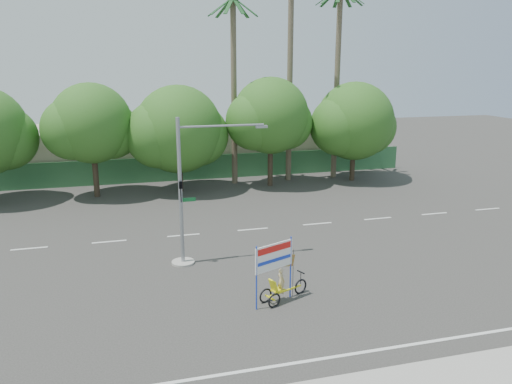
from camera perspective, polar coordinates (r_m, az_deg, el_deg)
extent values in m
plane|color=#33302D|center=(21.30, -0.18, -11.48)|extent=(120.00, 120.00, 0.00)
cube|color=#336B3D|center=(41.16, -7.81, 2.72)|extent=(38.00, 0.08, 2.00)
cube|color=beige|center=(45.41, -21.25, 4.26)|extent=(12.00, 8.00, 4.00)
cube|color=beige|center=(46.94, 1.21, 5.31)|extent=(14.00, 8.00, 3.60)
sphere|color=#32601C|center=(37.95, -26.73, 5.52)|extent=(4.32, 4.32, 4.32)
cylinder|color=#473828|center=(37.33, -17.89, 2.29)|extent=(0.40, 0.40, 3.74)
sphere|color=#32601C|center=(36.80, -18.30, 7.47)|extent=(5.60, 5.60, 5.60)
sphere|color=#32601C|center=(37.12, -16.25, 6.75)|extent=(4.03, 4.03, 4.03)
sphere|color=#32601C|center=(36.69, -20.25, 6.75)|extent=(4.26, 4.26, 4.26)
cylinder|color=#473828|center=(37.51, -8.68, 2.55)|extent=(0.40, 0.40, 3.30)
sphere|color=#32601C|center=(37.01, -8.86, 7.10)|extent=(6.40, 6.40, 6.40)
sphere|color=#32601C|center=(37.56, -6.68, 6.47)|extent=(4.61, 4.61, 4.61)
sphere|color=#32601C|center=(36.69, -11.05, 6.46)|extent=(4.86, 4.86, 4.86)
cylinder|color=#473828|center=(38.81, 1.64, 3.54)|extent=(0.40, 0.40, 3.87)
sphere|color=#32601C|center=(38.29, 1.68, 8.72)|extent=(5.80, 5.80, 5.80)
sphere|color=#32601C|center=(39.03, 3.40, 7.90)|extent=(4.18, 4.18, 4.18)
sphere|color=#32601C|center=(37.74, -0.14, 8.10)|extent=(4.41, 4.41, 4.41)
cylinder|color=#473828|center=(41.35, 11.00, 3.66)|extent=(0.40, 0.40, 3.43)
sphere|color=#32601C|center=(40.89, 11.21, 7.95)|extent=(6.20, 6.20, 6.20)
sphere|color=#32601C|center=(41.85, 12.72, 7.27)|extent=(4.46, 4.46, 4.46)
sphere|color=#32601C|center=(40.11, 9.53, 7.46)|extent=(4.71, 4.71, 4.71)
cylinder|color=#70604C|center=(40.13, 3.90, 13.32)|extent=(0.44, 0.44, 17.00)
cylinder|color=#70604C|center=(41.62, 9.21, 11.84)|extent=(0.44, 0.44, 15.00)
cylinder|color=#70604C|center=(38.99, -2.54, 11.10)|extent=(0.44, 0.44, 14.00)
cube|color=#1C4C21|center=(39.33, -1.22, 20.38)|extent=(1.91, 0.28, 1.36)
cube|color=#1C4C21|center=(39.87, -1.77, 20.30)|extent=(1.65, 1.44, 1.36)
cube|color=#1C4C21|center=(40.06, -2.71, 20.27)|extent=(0.61, 1.93, 1.36)
cube|color=#1C4C21|center=(39.82, -3.62, 20.29)|extent=(1.20, 1.80, 1.36)
cube|color=#1C4C21|center=(39.26, -4.10, 20.36)|extent=(1.89, 0.92, 1.36)
cube|color=#1C4C21|center=(38.63, -3.91, 20.46)|extent=(1.89, 0.92, 1.36)
cube|color=#1C4C21|center=(38.23, -3.11, 20.54)|extent=(1.20, 1.80, 1.36)
cube|color=#1C4C21|center=(38.26, -2.08, 20.54)|extent=(0.61, 1.93, 1.36)
cube|color=#1C4C21|center=(38.70, -1.33, 20.48)|extent=(1.65, 1.44, 1.36)
cylinder|color=gray|center=(24.47, -8.33, -7.94)|extent=(1.10, 1.10, 0.10)
cylinder|color=gray|center=(23.38, -8.63, -0.10)|extent=(0.18, 0.18, 7.00)
cylinder|color=gray|center=(23.10, -3.95, 7.56)|extent=(4.00, 0.10, 0.10)
cube|color=gray|center=(23.54, 0.64, 7.48)|extent=(0.55, 0.20, 0.12)
imported|color=black|center=(23.14, -8.58, 0.00)|extent=(0.16, 0.20, 1.00)
cube|color=#14662D|center=(23.51, -7.76, -0.87)|extent=(0.70, 0.04, 0.18)
torus|color=black|center=(21.28, 5.11, -10.71)|extent=(0.64, 0.33, 0.66)
torus|color=black|center=(20.48, 1.11, -11.76)|extent=(0.59, 0.31, 0.62)
torus|color=black|center=(20.11, 2.11, -12.30)|extent=(0.59, 0.31, 0.62)
cube|color=yellow|center=(20.75, 3.41, -11.19)|extent=(1.55, 0.70, 0.06)
cube|color=yellow|center=(20.29, 1.60, -11.98)|extent=(0.28, 0.56, 0.05)
cube|color=yellow|center=(20.46, 2.57, -11.14)|extent=(0.61, 0.57, 0.06)
cube|color=yellow|center=(20.18, 2.00, -10.65)|extent=(0.36, 0.46, 0.53)
cylinder|color=black|center=(21.11, 5.13, -9.75)|extent=(0.04, 0.04, 0.54)
cube|color=black|center=(21.01, 5.15, -9.10)|extent=(0.21, 0.42, 0.04)
imported|color=#CCB284|center=(20.38, 2.90, -10.10)|extent=(0.38, 0.45, 1.05)
cylinder|color=blue|center=(19.46, 0.05, -9.84)|extent=(0.07, 0.07, 2.63)
cylinder|color=blue|center=(20.49, 3.96, -8.57)|extent=(0.07, 0.07, 2.63)
cube|color=white|center=(19.70, 2.08, -7.38)|extent=(1.72, 0.77, 1.07)
cube|color=red|center=(19.55, 2.15, -6.48)|extent=(1.53, 0.66, 0.25)
cube|color=blue|center=(19.73, 2.14, -7.80)|extent=(1.53, 0.66, 0.14)
cylinder|color=black|center=(20.70, 4.26, -9.21)|extent=(0.03, 0.03, 2.04)
cube|color=red|center=(20.24, 3.57, -7.82)|extent=(0.80, 0.36, 0.64)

